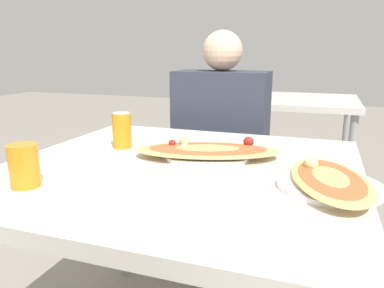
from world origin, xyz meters
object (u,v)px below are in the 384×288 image
(drink_glass, at_px, (24,166))
(chair_far_seated, at_px, (226,156))
(person_seated, at_px, (220,131))
(soda_can, at_px, (122,130))
(pizza_main, at_px, (207,151))
(dining_table, at_px, (180,188))
(pizza_second, at_px, (329,181))

(drink_glass, bearing_deg, chair_far_seated, 78.17)
(person_seated, relative_size, soda_can, 9.22)
(chair_far_seated, distance_m, person_seated, 0.20)
(soda_can, distance_m, drink_glass, 0.43)
(person_seated, relative_size, pizza_main, 2.32)
(dining_table, distance_m, person_seated, 0.71)
(person_seated, bearing_deg, soda_can, 70.93)
(pizza_main, bearing_deg, pizza_second, -24.21)
(soda_can, height_order, drink_glass, soda_can)
(dining_table, xyz_separation_m, pizza_second, (0.42, -0.06, 0.09))
(dining_table, distance_m, pizza_main, 0.15)
(soda_can, bearing_deg, person_seated, 70.93)
(drink_glass, bearing_deg, pizza_second, 18.19)
(chair_far_seated, xyz_separation_m, drink_glass, (-0.24, -1.12, 0.26))
(person_seated, bearing_deg, chair_far_seated, -90.00)
(chair_far_seated, bearing_deg, dining_table, 94.66)
(pizza_main, distance_m, pizza_second, 0.40)
(drink_glass, bearing_deg, person_seated, 76.86)
(dining_table, xyz_separation_m, person_seated, (-0.07, 0.71, 0.03))
(chair_far_seated, xyz_separation_m, pizza_second, (0.49, -0.89, 0.22))
(drink_glass, bearing_deg, pizza_main, 48.60)
(chair_far_seated, relative_size, person_seated, 0.80)
(dining_table, relative_size, person_seated, 0.90)
(person_seated, bearing_deg, pizza_second, 122.34)
(pizza_main, height_order, drink_glass, drink_glass)
(chair_far_seated, distance_m, soda_can, 0.77)
(person_seated, bearing_deg, pizza_main, 101.21)
(pizza_main, relative_size, pizza_second, 1.24)
(soda_can, xyz_separation_m, pizza_second, (0.69, -0.19, -0.04))
(soda_can, xyz_separation_m, drink_glass, (-0.03, -0.43, -0.01))
(person_seated, bearing_deg, drink_glass, 76.86)
(chair_far_seated, bearing_deg, pizza_second, 118.83)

